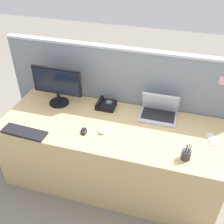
{
  "coord_description": "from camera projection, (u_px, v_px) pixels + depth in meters",
  "views": [
    {
      "loc": [
        0.57,
        -1.9,
        2.33
      ],
      "look_at": [
        0.0,
        0.05,
        0.85
      ],
      "focal_mm": 43.2,
      "sensor_mm": 36.0,
      "label": 1
    }
  ],
  "objects": [
    {
      "name": "computer_mouse_left_hand",
      "position": [
        103.0,
        131.0,
        2.46
      ],
      "size": [
        0.08,
        0.11,
        0.03
      ],
      "primitive_type": "ellipsoid",
      "rotation": [
        0.0,
        0.0,
        -0.2
      ],
      "color": "silver",
      "rests_on": "desk"
    },
    {
      "name": "cell_phone_white_slab",
      "position": [
        212.0,
        139.0,
        2.39
      ],
      "size": [
        0.11,
        0.17,
        0.01
      ],
      "primitive_type": "cube",
      "rotation": [
        0.0,
        0.0,
        0.27
      ],
      "color": "silver",
      "rests_on": "desk"
    },
    {
      "name": "ground_plane",
      "position": [
        111.0,
        177.0,
        2.98
      ],
      "size": [
        10.0,
        10.0,
        0.0
      ],
      "primitive_type": "plane",
      "color": "slate"
    },
    {
      "name": "desk",
      "position": [
        111.0,
        153.0,
        2.76
      ],
      "size": [
        2.11,
        0.81,
        0.73
      ],
      "primitive_type": "cube",
      "color": "tan",
      "rests_on": "ground_plane"
    },
    {
      "name": "keyboard_main",
      "position": [
        24.0,
        132.0,
        2.45
      ],
      "size": [
        0.43,
        0.16,
        0.02
      ],
      "primitive_type": "cube",
      "rotation": [
        0.0,
        0.0,
        -0.05
      ],
      "color": "black",
      "rests_on": "desk"
    },
    {
      "name": "pen_cup",
      "position": [
        186.0,
        155.0,
        2.17
      ],
      "size": [
        0.08,
        0.08,
        0.18
      ],
      "color": "#333338",
      "rests_on": "desk"
    },
    {
      "name": "desk_phone",
      "position": [
        106.0,
        105.0,
        2.77
      ],
      "size": [
        0.19,
        0.17,
        0.09
      ],
      "color": "black",
      "rests_on": "desk"
    },
    {
      "name": "cubicle_divider",
      "position": [
        122.0,
        105.0,
        2.93
      ],
      "size": [
        2.5,
        0.08,
        1.33
      ],
      "color": "gray",
      "rests_on": "ground_plane"
    },
    {
      "name": "desktop_monitor",
      "position": [
        57.0,
        84.0,
        2.72
      ],
      "size": [
        0.52,
        0.21,
        0.41
      ],
      "color": "black",
      "rests_on": "desk"
    },
    {
      "name": "computer_mouse_right_hand",
      "position": [
        84.0,
        131.0,
        2.46
      ],
      "size": [
        0.09,
        0.11,
        0.03
      ],
      "primitive_type": "ellipsoid",
      "rotation": [
        0.0,
        0.0,
        0.34
      ],
      "color": "black",
      "rests_on": "desk"
    },
    {
      "name": "laptop",
      "position": [
        159.0,
        111.0,
        2.64
      ],
      "size": [
        0.36,
        0.27,
        0.24
      ],
      "color": "#B2B5BC",
      "rests_on": "desk"
    }
  ]
}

